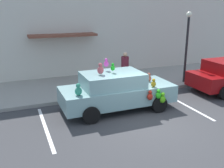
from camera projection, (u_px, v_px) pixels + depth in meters
name	position (u px, v px, depth m)	size (l,w,h in m)	color
ground_plane	(149.00, 123.00, 9.30)	(60.00, 60.00, 0.00)	#38383A
sidewalk	(102.00, 84.00, 13.71)	(24.00, 4.00, 0.15)	gray
storefront_building	(88.00, 22.00, 14.71)	(24.00, 1.25, 6.40)	beige
parking_stripe_front	(184.00, 104.00, 11.01)	(0.12, 3.60, 0.01)	silver
parking_stripe_rear	(45.00, 127.00, 8.91)	(0.12, 3.60, 0.01)	silver
plush_covered_car	(116.00, 91.00, 10.28)	(4.53, 2.10, 2.04)	#79A0A1
teddy_bear_on_sidewalk	(116.00, 81.00, 12.80)	(0.37, 0.31, 0.70)	pink
street_lamp_post	(187.00, 40.00, 13.19)	(0.28, 0.28, 3.64)	black
pedestrian_near_shopfront	(125.00, 72.00, 12.53)	(0.37, 0.37, 1.77)	maroon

